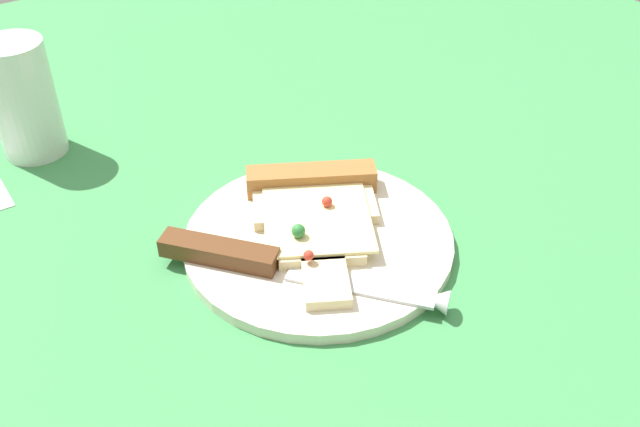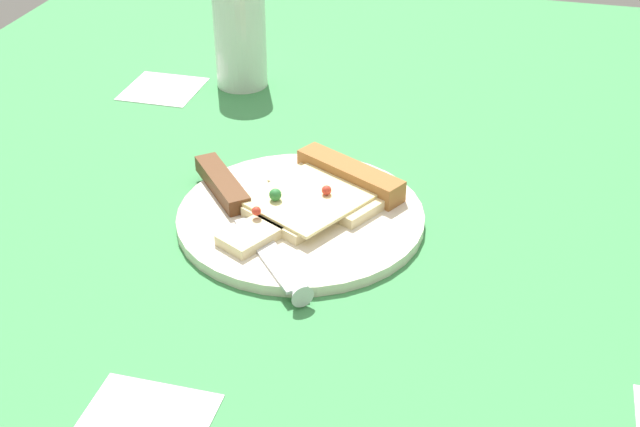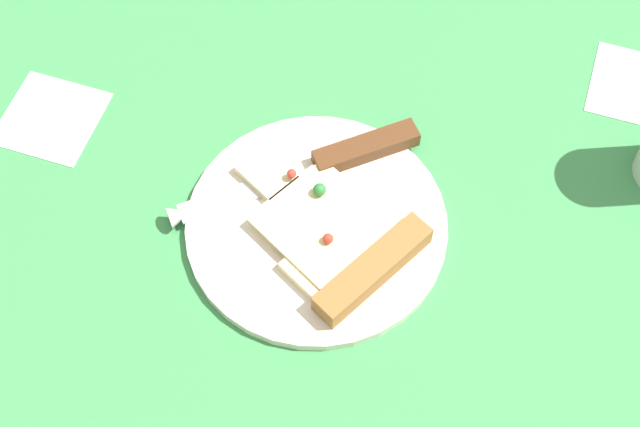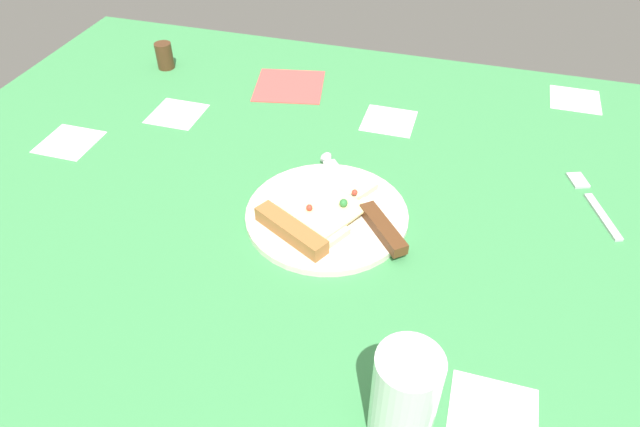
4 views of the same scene
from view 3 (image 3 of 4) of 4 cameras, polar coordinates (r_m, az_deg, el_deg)
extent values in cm
cube|color=#3D8C4C|center=(79.32, 4.10, -7.59)|extent=(127.58, 127.58, 3.00)
cube|color=white|center=(92.19, -16.38, 5.67)|extent=(9.00, 9.00, 0.20)
cube|color=white|center=(95.93, 19.13, 7.41)|extent=(9.00, 9.00, 0.20)
cylinder|color=silver|center=(81.47, -0.22, -0.78)|extent=(23.32, 23.32, 1.02)
cube|color=beige|center=(79.24, 1.76, -2.26)|extent=(10.51, 12.53, 1.00)
cube|color=beige|center=(81.13, -0.95, 0.24)|extent=(8.35, 9.00, 1.00)
cube|color=beige|center=(83.14, -3.30, 2.40)|extent=(6.29, 5.64, 1.00)
cube|color=#F2E099|center=(79.66, 0.27, -0.66)|extent=(13.17, 12.85, 0.30)
cube|color=#9E6633|center=(77.81, 3.32, -3.48)|extent=(7.99, 11.79, 2.20)
sphere|color=red|center=(78.27, 0.50, -1.58)|extent=(0.93, 0.93, 0.93)
sphere|color=red|center=(81.66, -1.78, 2.49)|extent=(0.86, 0.86, 0.86)
sphere|color=#2D7A38|center=(80.56, -0.03, 1.49)|extent=(1.18, 1.18, 1.18)
cube|color=silver|center=(82.69, -4.79, 1.27)|extent=(10.47, 9.25, 0.30)
cone|color=silver|center=(82.22, -8.73, -0.08)|extent=(2.82, 2.82, 2.00)
cube|color=#593319|center=(84.36, 2.88, 4.10)|extent=(9.07, 8.12, 1.60)
camera|label=1|loc=(0.89, -24.65, 35.56)|focal=40.49mm
camera|label=2|loc=(0.84, -56.35, 15.41)|focal=47.71mm
camera|label=4|loc=(0.73, 61.20, 18.47)|focal=31.81mm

